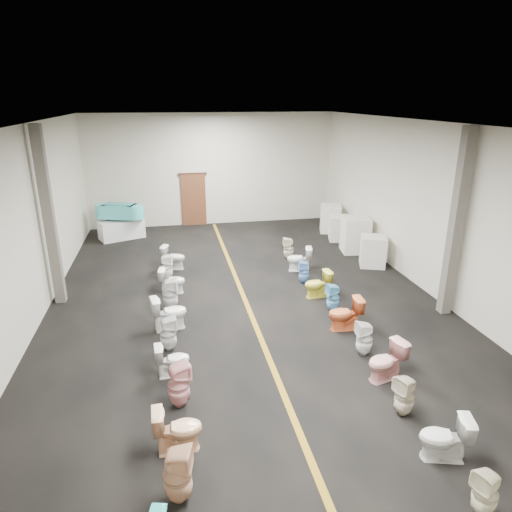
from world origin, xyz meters
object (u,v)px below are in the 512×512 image
object	(u,v)px
bathtub	(120,211)
toilet_left_6	(169,313)
toilet_left_4	(172,360)
toilet_left_9	(166,267)
toilet_left_3	(179,385)
toilet_right_2	(405,396)
toilet_left_2	(178,429)
toilet_left_10	(173,257)
toilet_right_1	(445,438)
toilet_right_10	(289,248)
toilet_right_3	(387,361)
toilet_right_9	(299,259)
toilet_right_5	(345,314)
appliance_crate_b	(355,235)
toilet_right_8	(304,272)
toilet_left_7	(170,294)
toilet_right_4	(364,339)
display_table	(121,229)
toilet_right_0	(485,493)
appliance_crate_a	(373,251)
toilet_right_7	(318,284)
toilet_left_8	(172,281)
appliance_crate_c	(340,228)
appliance_crate_d	(330,219)
toilet_right_6	(333,298)
toilet_left_5	(168,334)
toilet_left_1	(178,475)

from	to	relation	value
bathtub	toilet_left_6	bearing A→B (deg)	-57.29
toilet_left_4	toilet_left_9	world-z (taller)	toilet_left_9
toilet_left_3	toilet_right_2	xyz separation A→B (m)	(3.69, -0.96, -0.05)
toilet_left_2	toilet_left_10	distance (m)	7.86
bathtub	toilet_right_1	size ratio (longest dim) A/B	2.42
toilet_right_10	bathtub	bearing A→B (deg)	-121.37
toilet_right_3	toilet_right_9	xyz separation A→B (m)	(-0.01, 5.84, -0.00)
toilet_right_5	appliance_crate_b	bearing A→B (deg)	157.96
toilet_left_9	toilet_right_8	xyz separation A→B (m)	(3.87, -0.99, -0.05)
toilet_left_7	toilet_right_10	xyz separation A→B (m)	(3.89, 3.09, -0.04)
toilet_left_10	toilet_right_4	world-z (taller)	toilet_right_4
display_table	toilet_right_5	xyz separation A→B (m)	(5.61, -8.40, 0.04)
toilet_right_8	toilet_right_10	bearing A→B (deg)	-173.37
toilet_right_0	toilet_right_2	xyz separation A→B (m)	(-0.04, 2.00, 0.02)
appliance_crate_a	toilet_right_7	bearing A→B (deg)	-141.58
toilet_left_10	toilet_right_0	distance (m)	10.43
appliance_crate_a	toilet_right_1	size ratio (longest dim) A/B	1.31
toilet_left_2	toilet_left_10	world-z (taller)	toilet_left_2
bathtub	toilet_left_3	distance (m)	10.63
toilet_left_4	toilet_right_8	size ratio (longest dim) A/B	0.98
toilet_right_7	toilet_right_0	bearing A→B (deg)	-5.56
bathtub	toilet_left_8	size ratio (longest dim) A/B	2.55
toilet_right_3	toilet_right_4	world-z (taller)	toilet_right_3
toilet_left_7	toilet_right_2	world-z (taller)	toilet_left_7
display_table	appliance_crate_c	bearing A→B (deg)	-12.53
bathtub	toilet_right_1	bearing A→B (deg)	-45.61
toilet_left_9	toilet_right_0	size ratio (longest dim) A/B	1.11
toilet_left_6	toilet_right_2	size ratio (longest dim) A/B	1.10
appliance_crate_a	toilet_right_0	bearing A→B (deg)	-105.96
appliance_crate_d	toilet_left_8	size ratio (longest dim) A/B	1.54
toilet_left_10	toilet_right_4	size ratio (longest dim) A/B	0.98
toilet_right_0	toilet_right_1	world-z (taller)	toilet_right_1
toilet_left_3	toilet_left_9	bearing A→B (deg)	-16.56
display_table	toilet_right_6	distance (m)	9.36
toilet_left_5	toilet_right_5	xyz separation A→B (m)	(3.99, 0.15, 0.01)
toilet_right_1	appliance_crate_c	bearing A→B (deg)	-177.91
toilet_left_8	toilet_right_0	size ratio (longest dim) A/B	1.00
toilet_right_3	toilet_right_0	bearing A→B (deg)	-17.48
display_table	toilet_right_8	world-z (taller)	display_table
toilet_left_3	toilet_left_8	bearing A→B (deg)	-17.91
appliance_crate_c	toilet_right_5	world-z (taller)	appliance_crate_c
appliance_crate_b	toilet_left_4	size ratio (longest dim) A/B	1.82
appliance_crate_c	toilet_right_1	bearing A→B (deg)	-103.08
display_table	toilet_left_1	size ratio (longest dim) A/B	1.88
toilet_right_5	toilet_right_10	world-z (taller)	toilet_right_5
appliance_crate_c	toilet_left_10	xyz separation A→B (m)	(-6.18, -1.87, -0.08)
appliance_crate_c	toilet_left_7	size ratio (longest dim) A/B	1.10
toilet_right_2	toilet_right_4	distance (m)	1.90
toilet_right_10	toilet_right_2	bearing A→B (deg)	-0.31
toilet_right_3	toilet_right_1	bearing A→B (deg)	-17.47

